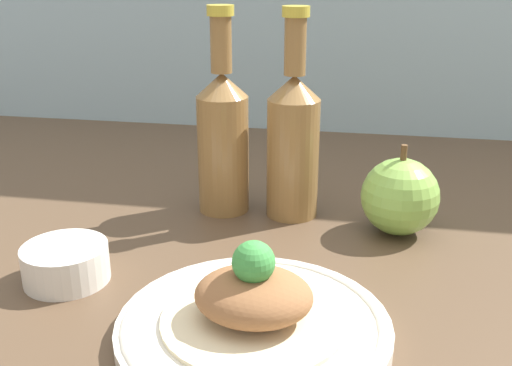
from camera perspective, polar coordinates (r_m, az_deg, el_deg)
The scene contains 7 objects.
ground_plane at distance 66.43cm, azimuth -3.57°, elevation -8.30°, with size 180.00×110.00×4.00cm, color brown.
plate at distance 51.98cm, azimuth -0.22°, elevation -13.46°, with size 23.31×23.31×1.69cm.
plated_food at distance 50.48cm, azimuth -0.23°, elevation -10.83°, with size 15.70×15.70×7.35cm.
cider_bottle_left at distance 73.78cm, azimuth -3.18°, elevation 4.46°, with size 6.34×6.34×25.18cm.
cider_bottle_right at distance 72.28cm, azimuth 3.56°, elevation 4.11°, with size 6.34×6.34×25.18cm.
apple at distance 70.64cm, azimuth 13.55°, elevation -1.26°, with size 8.94×8.94×10.66cm.
dipping_bowl at distance 62.44cm, azimuth -17.65°, elevation -7.30°, with size 8.43×8.43×3.70cm.
Camera 1 is at (14.66, -56.43, 29.85)cm, focal length 42.00 mm.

